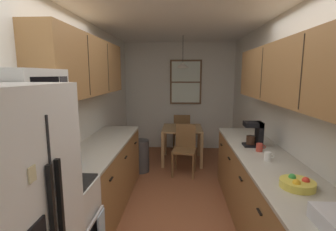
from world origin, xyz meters
TOP-DOWN VIEW (x-y plane):
  - ground_plane at (0.00, 1.00)m, footprint 12.00×12.00m
  - wall_left at (-1.35, 1.00)m, footprint 0.10×9.00m
  - wall_right at (1.35, 1.00)m, footprint 0.10×9.00m
  - wall_back at (0.00, 3.65)m, footprint 4.40×0.10m
  - ceiling_slab at (0.00, 1.00)m, footprint 4.40×9.00m
  - microwave_over_range at (-1.11, -0.59)m, footprint 0.39×0.61m
  - counter_left at (-1.00, 0.78)m, footprint 0.64×2.14m
  - upper_cabinets_left at (-1.14, 0.73)m, footprint 0.33×2.22m
  - counter_right at (1.00, 0.16)m, footprint 0.64×3.27m
  - upper_cabinets_right at (1.14, 0.11)m, footprint 0.33×2.95m
  - dining_table at (0.07, 2.61)m, footprint 0.80×0.83m
  - dining_chair_near at (0.12, 1.99)m, footprint 0.45×0.45m
  - dining_chair_far at (0.06, 3.23)m, footprint 0.41×0.41m
  - pendant_light at (0.07, 2.61)m, footprint 0.25×0.25m
  - back_window at (0.15, 3.58)m, footprint 0.75×0.05m
  - trash_bin at (-0.70, 2.03)m, footprint 0.32×0.32m
  - storage_canister at (-1.00, -0.06)m, footprint 0.11×0.11m
  - dish_towel at (-0.64, -0.44)m, footprint 0.02×0.16m
  - coffee_maker at (0.98, 0.72)m, footprint 0.22×0.18m
  - mug_by_coffeemaker at (0.98, 0.50)m, footprint 0.11×0.07m
  - mug_spare at (0.97, 0.18)m, footprint 0.11×0.07m
  - fruit_bowl at (0.99, -0.46)m, footprint 0.27×0.27m

SIDE VIEW (x-z plane):
  - ground_plane at x=0.00m, z-range 0.00..0.00m
  - trash_bin at x=-0.70m, z-range 0.00..0.60m
  - counter_right at x=1.00m, z-range 0.00..0.90m
  - counter_left at x=-1.00m, z-range 0.00..0.90m
  - dish_towel at x=-0.64m, z-range 0.38..0.62m
  - dining_chair_near at x=0.12m, z-range 0.05..0.95m
  - dining_chair_far at x=0.06m, z-range 0.05..0.95m
  - dining_table at x=0.07m, z-range 0.24..0.96m
  - fruit_bowl at x=0.99m, z-range 0.89..0.98m
  - mug_spare at x=0.97m, z-range 0.90..0.99m
  - mug_by_coffeemaker at x=0.98m, z-range 0.90..1.00m
  - storage_canister at x=-1.00m, z-range 0.90..1.06m
  - coffee_maker at x=0.98m, z-range 0.91..1.22m
  - wall_left at x=-1.35m, z-range 0.00..2.55m
  - wall_right at x=1.35m, z-range 0.00..2.55m
  - wall_back at x=0.00m, z-range 0.00..2.55m
  - back_window at x=0.15m, z-range 1.10..2.14m
  - microwave_over_range at x=-1.11m, z-range 1.52..1.84m
  - upper_cabinets_right at x=1.14m, z-range 1.50..2.13m
  - upper_cabinets_left at x=-1.14m, z-range 1.54..2.25m
  - pendant_light at x=0.07m, z-range 1.67..2.29m
  - ceiling_slab at x=0.00m, z-range 2.55..2.63m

